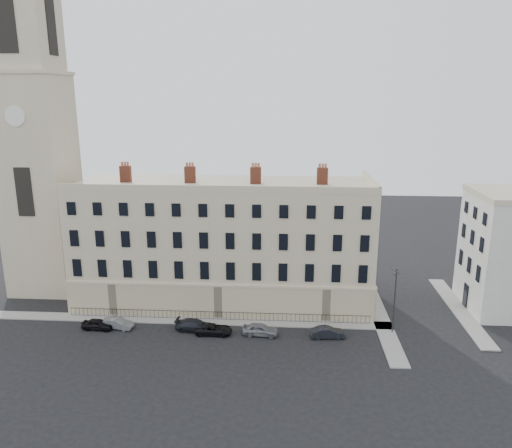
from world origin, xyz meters
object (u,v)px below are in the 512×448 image
object	(u,v)px
car_a	(98,324)
car_b	(117,323)
car_c	(195,325)
streetlamp	(395,298)
car_d	(214,329)
car_f	(328,332)
car_e	(260,329)

from	to	relation	value
car_a	car_b	world-z (taller)	car_b
car_c	streetlamp	size ratio (longest dim) A/B	0.58
car_c	car_d	world-z (taller)	car_c
car_d	streetlamp	world-z (taller)	streetlamp
car_c	streetlamp	bearing A→B (deg)	-82.67
car_d	car_f	xyz separation A→B (m)	(12.41, -0.04, 0.04)
car_d	car_e	world-z (taller)	car_e
car_e	streetlamp	xyz separation A→B (m)	(14.46, 1.35, 3.51)
car_b	car_c	xyz separation A→B (m)	(8.85, -0.00, 0.03)
car_b	streetlamp	xyz separation A→B (m)	(30.61, 0.72, 3.58)
car_a	streetlamp	xyz separation A→B (m)	(32.69, 1.10, 3.58)
car_c	car_f	distance (m)	14.61
car_b	car_e	distance (m)	16.17
car_b	car_d	distance (m)	11.06
car_e	car_a	bearing A→B (deg)	94.66
car_d	car_f	size ratio (longest dim) A/B	1.10
car_c	car_f	size ratio (longest dim) A/B	1.19
car_b	car_f	world-z (taller)	car_f
car_f	streetlamp	size ratio (longest dim) A/B	0.49
car_e	car_f	size ratio (longest dim) A/B	1.06
car_c	car_d	xyz separation A→B (m)	(2.18, -0.70, -0.07)
streetlamp	car_e	bearing A→B (deg)	162.31
car_a	car_c	bearing A→B (deg)	-84.82
car_a	car_e	world-z (taller)	car_e
car_c	car_a	bearing A→B (deg)	97.44
car_b	streetlamp	bearing A→B (deg)	-79.00
car_b	car_e	xyz separation A→B (m)	(16.16, -0.63, 0.07)
car_b	car_f	size ratio (longest dim) A/B	0.99
car_b	car_c	size ratio (longest dim) A/B	0.83
car_d	car_c	bearing A→B (deg)	72.83
car_a	car_b	bearing A→B (deg)	-76.36
streetlamp	car_a	bearing A→B (deg)	158.91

